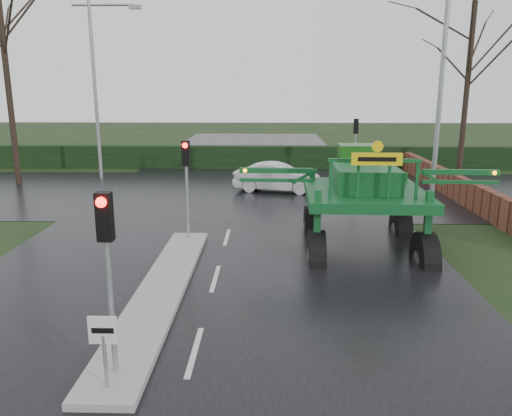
{
  "coord_description": "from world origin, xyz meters",
  "views": [
    {
      "loc": [
        1.48,
        -9.12,
        5.22
      ],
      "look_at": [
        1.14,
        4.27,
        2.0
      ],
      "focal_mm": 35.0,
      "sensor_mm": 36.0,
      "label": 1
    }
  ],
  "objects_px": {
    "street_light_left_far": "(99,75)",
    "white_sedan": "(277,192)",
    "street_light_right": "(435,69)",
    "crop_sprayer": "(318,189)",
    "traffic_signal_mid": "(186,168)",
    "keep_left_sign": "(104,341)",
    "traffic_signal_far": "(356,135)",
    "traffic_signal_near": "(107,245)"
  },
  "relations": [
    {
      "from": "street_light_left_far",
      "to": "white_sedan",
      "type": "distance_m",
      "value": 12.35
    },
    {
      "from": "traffic_signal_near",
      "to": "crop_sprayer",
      "type": "bearing_deg",
      "value": 58.29
    },
    {
      "from": "traffic_signal_near",
      "to": "crop_sprayer",
      "type": "xyz_separation_m",
      "value": [
        4.3,
        6.96,
        -0.38
      ]
    },
    {
      "from": "traffic_signal_mid",
      "to": "street_light_left_far",
      "type": "distance_m",
      "value": 14.68
    },
    {
      "from": "traffic_signal_near",
      "to": "crop_sprayer",
      "type": "height_order",
      "value": "crop_sprayer"
    },
    {
      "from": "traffic_signal_near",
      "to": "street_light_right",
      "type": "xyz_separation_m",
      "value": [
        9.49,
        13.01,
        3.4
      ]
    },
    {
      "from": "street_light_left_far",
      "to": "street_light_right",
      "type": "bearing_deg",
      "value": -26.02
    },
    {
      "from": "keep_left_sign",
      "to": "crop_sprayer",
      "type": "bearing_deg",
      "value": 60.01
    },
    {
      "from": "keep_left_sign",
      "to": "traffic_signal_far",
      "type": "xyz_separation_m",
      "value": [
        7.8,
        21.51,
        1.53
      ]
    },
    {
      "from": "traffic_signal_mid",
      "to": "street_light_right",
      "type": "bearing_deg",
      "value": 25.4
    },
    {
      "from": "keep_left_sign",
      "to": "traffic_signal_far",
      "type": "distance_m",
      "value": 22.93
    },
    {
      "from": "traffic_signal_near",
      "to": "street_light_right",
      "type": "relative_size",
      "value": 0.35
    },
    {
      "from": "street_light_left_far",
      "to": "traffic_signal_far",
      "type": "bearing_deg",
      "value": 0.03
    },
    {
      "from": "keep_left_sign",
      "to": "street_light_right",
      "type": "height_order",
      "value": "street_light_right"
    },
    {
      "from": "traffic_signal_near",
      "to": "traffic_signal_far",
      "type": "height_order",
      "value": "same"
    },
    {
      "from": "traffic_signal_mid",
      "to": "white_sedan",
      "type": "relative_size",
      "value": 0.8
    },
    {
      "from": "traffic_signal_near",
      "to": "street_light_right",
      "type": "height_order",
      "value": "street_light_right"
    },
    {
      "from": "traffic_signal_near",
      "to": "traffic_signal_mid",
      "type": "distance_m",
      "value": 8.5
    },
    {
      "from": "traffic_signal_near",
      "to": "street_light_left_far",
      "type": "xyz_separation_m",
      "value": [
        -6.89,
        21.01,
        3.4
      ]
    },
    {
      "from": "traffic_signal_near",
      "to": "traffic_signal_far",
      "type": "bearing_deg",
      "value": 69.64
    },
    {
      "from": "traffic_signal_mid",
      "to": "traffic_signal_far",
      "type": "relative_size",
      "value": 1.0
    },
    {
      "from": "traffic_signal_near",
      "to": "street_light_left_far",
      "type": "height_order",
      "value": "street_light_left_far"
    },
    {
      "from": "traffic_signal_mid",
      "to": "traffic_signal_far",
      "type": "xyz_separation_m",
      "value": [
        7.8,
        12.52,
        0.0
      ]
    },
    {
      "from": "traffic_signal_near",
      "to": "crop_sprayer",
      "type": "relative_size",
      "value": 0.42
    },
    {
      "from": "crop_sprayer",
      "to": "white_sedan",
      "type": "distance_m",
      "value": 10.63
    },
    {
      "from": "traffic_signal_mid",
      "to": "white_sedan",
      "type": "height_order",
      "value": "traffic_signal_mid"
    },
    {
      "from": "keep_left_sign",
      "to": "white_sedan",
      "type": "height_order",
      "value": "keep_left_sign"
    },
    {
      "from": "street_light_right",
      "to": "crop_sprayer",
      "type": "distance_m",
      "value": 8.83
    },
    {
      "from": "traffic_signal_far",
      "to": "street_light_right",
      "type": "xyz_separation_m",
      "value": [
        1.69,
        -8.01,
        3.4
      ]
    },
    {
      "from": "street_light_right",
      "to": "white_sedan",
      "type": "xyz_separation_m",
      "value": [
        -6.25,
        4.29,
        -5.99
      ]
    },
    {
      "from": "street_light_left_far",
      "to": "white_sedan",
      "type": "height_order",
      "value": "street_light_left_far"
    },
    {
      "from": "street_light_left_far",
      "to": "traffic_signal_mid",
      "type": "bearing_deg",
      "value": -61.14
    },
    {
      "from": "traffic_signal_mid",
      "to": "street_light_left_far",
      "type": "xyz_separation_m",
      "value": [
        -6.89,
        12.51,
        3.4
      ]
    },
    {
      "from": "street_light_right",
      "to": "crop_sprayer",
      "type": "xyz_separation_m",
      "value": [
        -5.2,
        -6.05,
        -3.78
      ]
    },
    {
      "from": "traffic_signal_near",
      "to": "white_sedan",
      "type": "relative_size",
      "value": 0.8
    },
    {
      "from": "traffic_signal_mid",
      "to": "street_light_right",
      "type": "height_order",
      "value": "street_light_right"
    },
    {
      "from": "crop_sprayer",
      "to": "street_light_left_far",
      "type": "bearing_deg",
      "value": 130.33
    },
    {
      "from": "white_sedan",
      "to": "traffic_signal_far",
      "type": "bearing_deg",
      "value": -39.16
    },
    {
      "from": "keep_left_sign",
      "to": "white_sedan",
      "type": "xyz_separation_m",
      "value": [
        3.25,
        17.79,
        -1.06
      ]
    },
    {
      "from": "traffic_signal_far",
      "to": "street_light_right",
      "type": "relative_size",
      "value": 0.35
    },
    {
      "from": "street_light_right",
      "to": "street_light_left_far",
      "type": "height_order",
      "value": "same"
    },
    {
      "from": "keep_left_sign",
      "to": "traffic_signal_far",
      "type": "height_order",
      "value": "traffic_signal_far"
    }
  ]
}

